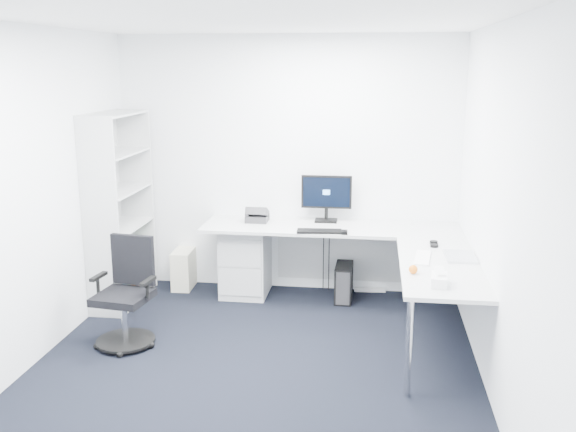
# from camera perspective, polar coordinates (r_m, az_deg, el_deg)

# --- Properties ---
(ground) EXTENTS (4.20, 4.20, 0.00)m
(ground) POSITION_cam_1_polar(r_m,az_deg,el_deg) (5.23, -3.28, -13.90)
(ground) COLOR black
(ceiling) EXTENTS (4.20, 4.20, 0.00)m
(ceiling) POSITION_cam_1_polar(r_m,az_deg,el_deg) (4.66, -3.73, 17.10)
(ceiling) COLOR white
(wall_back) EXTENTS (3.60, 0.02, 2.70)m
(wall_back) POSITION_cam_1_polar(r_m,az_deg,el_deg) (6.80, -0.06, 4.52)
(wall_back) COLOR white
(wall_back) RESTS_ON ground
(wall_front) EXTENTS (3.60, 0.02, 2.70)m
(wall_front) POSITION_cam_1_polar(r_m,az_deg,el_deg) (2.82, -11.85, -8.58)
(wall_front) COLOR white
(wall_front) RESTS_ON ground
(wall_left) EXTENTS (0.02, 4.20, 2.70)m
(wall_left) POSITION_cam_1_polar(r_m,az_deg,el_deg) (5.41, -22.55, 1.20)
(wall_left) COLOR white
(wall_left) RESTS_ON ground
(wall_right) EXTENTS (0.02, 4.20, 2.70)m
(wall_right) POSITION_cam_1_polar(r_m,az_deg,el_deg) (4.76, 18.28, 0.02)
(wall_right) COLOR white
(wall_right) RESTS_ON ground
(l_desk) EXTENTS (2.71, 1.52, 0.79)m
(l_desk) POSITION_cam_1_polar(r_m,az_deg,el_deg) (6.30, 4.06, -5.18)
(l_desk) COLOR #B6B8B8
(l_desk) RESTS_ON ground
(drawer_pedestal) EXTENTS (0.48, 0.59, 0.73)m
(drawer_pedestal) POSITION_cam_1_polar(r_m,az_deg,el_deg) (6.85, -3.76, -3.92)
(drawer_pedestal) COLOR #B6B8B8
(drawer_pedestal) RESTS_ON ground
(bookshelf) EXTENTS (0.38, 0.97, 1.94)m
(bookshelf) POSITION_cam_1_polar(r_m,az_deg,el_deg) (6.68, -14.79, 0.59)
(bookshelf) COLOR #BBBDBD
(bookshelf) RESTS_ON ground
(task_chair) EXTENTS (0.59, 0.59, 0.94)m
(task_chair) POSITION_cam_1_polar(r_m,az_deg,el_deg) (5.72, -14.47, -6.74)
(task_chair) COLOR black
(task_chair) RESTS_ON ground
(black_pc_tower) EXTENTS (0.18, 0.39, 0.38)m
(black_pc_tower) POSITION_cam_1_polar(r_m,az_deg,el_deg) (6.70, 4.98, -5.90)
(black_pc_tower) COLOR black
(black_pc_tower) RESTS_ON ground
(beige_pc_tower) EXTENTS (0.21, 0.45, 0.42)m
(beige_pc_tower) POSITION_cam_1_polar(r_m,az_deg,el_deg) (7.16, -9.17, -4.58)
(beige_pc_tower) COLOR beige
(beige_pc_tower) RESTS_ON ground
(power_strip) EXTENTS (0.34, 0.08, 0.04)m
(power_strip) POSITION_cam_1_polar(r_m,az_deg,el_deg) (7.03, 7.28, -6.51)
(power_strip) COLOR white
(power_strip) RESTS_ON ground
(monitor) EXTENTS (0.52, 0.17, 0.50)m
(monitor) POSITION_cam_1_polar(r_m,az_deg,el_deg) (6.65, 3.43, 1.60)
(monitor) COLOR black
(monitor) RESTS_ON l_desk
(black_keyboard) EXTENTS (0.44, 0.18, 0.02)m
(black_keyboard) POSITION_cam_1_polar(r_m,az_deg,el_deg) (6.27, 2.79, -1.36)
(black_keyboard) COLOR black
(black_keyboard) RESTS_ON l_desk
(mouse) EXTENTS (0.06, 0.10, 0.03)m
(mouse) POSITION_cam_1_polar(r_m,az_deg,el_deg) (6.23, 5.04, -1.45)
(mouse) COLOR black
(mouse) RESTS_ON l_desk
(desk_phone) EXTENTS (0.23, 0.23, 0.16)m
(desk_phone) POSITION_cam_1_polar(r_m,az_deg,el_deg) (6.69, -2.75, 0.17)
(desk_phone) COLOR #2C2B2E
(desk_phone) RESTS_ON l_desk
(laptop) EXTENTS (0.38, 0.37, 0.26)m
(laptop) POSITION_cam_1_polar(r_m,az_deg,el_deg) (5.61, 15.13, -2.32)
(laptop) COLOR silver
(laptop) RESTS_ON l_desk
(white_keyboard) EXTENTS (0.17, 0.44, 0.01)m
(white_keyboard) POSITION_cam_1_polar(r_m,az_deg,el_deg) (5.54, 11.87, -3.65)
(white_keyboard) COLOR white
(white_keyboard) RESTS_ON l_desk
(headphones) EXTENTS (0.11, 0.17, 0.04)m
(headphones) POSITION_cam_1_polar(r_m,az_deg,el_deg) (5.96, 12.85, -2.35)
(headphones) COLOR black
(headphones) RESTS_ON l_desk
(orange_fruit) EXTENTS (0.07, 0.07, 0.07)m
(orange_fruit) POSITION_cam_1_polar(r_m,az_deg,el_deg) (5.13, 11.07, -4.68)
(orange_fruit) COLOR orange
(orange_fruit) RESTS_ON l_desk
(tissue_box) EXTENTS (0.14, 0.23, 0.08)m
(tissue_box) POSITION_cam_1_polar(r_m,az_deg,el_deg) (4.91, 13.28, -5.56)
(tissue_box) COLOR white
(tissue_box) RESTS_ON l_desk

